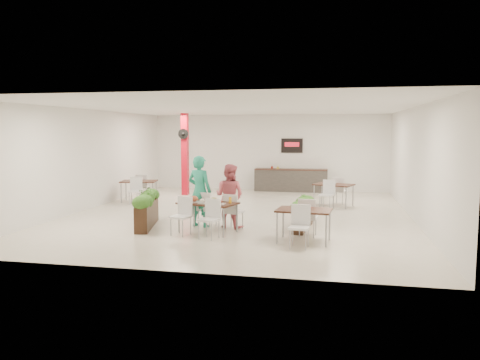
# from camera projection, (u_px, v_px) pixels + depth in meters

# --- Properties ---
(ground) EXTENTS (12.00, 12.00, 0.00)m
(ground) POSITION_uv_depth(u_px,v_px,m) (241.00, 214.00, 14.23)
(ground) COLOR beige
(ground) RESTS_ON ground
(room_shell) EXTENTS (10.10, 12.10, 3.22)m
(room_shell) POSITION_uv_depth(u_px,v_px,m) (241.00, 148.00, 14.02)
(room_shell) COLOR white
(room_shell) RESTS_ON ground
(red_column) EXTENTS (0.40, 0.41, 3.20)m
(red_column) POSITION_uv_depth(u_px,v_px,m) (185.00, 153.00, 18.35)
(red_column) COLOR red
(red_column) RESTS_ON ground
(service_counter) EXTENTS (3.00, 0.64, 2.20)m
(service_counter) POSITION_uv_depth(u_px,v_px,m) (291.00, 180.00, 19.49)
(service_counter) COLOR #2F2C2A
(service_counter) RESTS_ON ground
(main_table) EXTENTS (1.63, 1.90, 0.92)m
(main_table) POSITION_uv_depth(u_px,v_px,m) (207.00, 207.00, 11.59)
(main_table) COLOR black
(main_table) RESTS_ON ground
(diner_man) EXTENTS (0.78, 0.63, 1.87)m
(diner_man) POSITION_uv_depth(u_px,v_px,m) (200.00, 191.00, 12.27)
(diner_man) COLOR teal
(diner_man) RESTS_ON ground
(diner_woman) EXTENTS (0.95, 0.83, 1.66)m
(diner_woman) POSITION_uv_depth(u_px,v_px,m) (229.00, 196.00, 12.13)
(diner_woman) COLOR #D9606E
(diner_woman) RESTS_ON ground
(planter_left) EXTENTS (0.78, 2.00, 1.07)m
(planter_left) POSITION_uv_depth(u_px,v_px,m) (147.00, 207.00, 12.30)
(planter_left) COLOR black
(planter_left) RESTS_ON ground
(planter_right) EXTENTS (0.54, 1.72, 0.89)m
(planter_right) POSITION_uv_depth(u_px,v_px,m) (303.00, 210.00, 12.02)
(planter_right) COLOR black
(planter_right) RESTS_ON ground
(side_table_a) EXTENTS (1.36, 1.67, 0.92)m
(side_table_a) POSITION_uv_depth(u_px,v_px,m) (139.00, 184.00, 16.65)
(side_table_a) COLOR black
(side_table_a) RESTS_ON ground
(side_table_b) EXTENTS (1.44, 1.66, 0.92)m
(side_table_b) POSITION_uv_depth(u_px,v_px,m) (334.00, 187.00, 15.62)
(side_table_b) COLOR black
(side_table_b) RESTS_ON ground
(side_table_c) EXTENTS (1.28, 1.65, 0.92)m
(side_table_c) POSITION_uv_depth(u_px,v_px,m) (304.00, 215.00, 10.57)
(side_table_c) COLOR black
(side_table_c) RESTS_ON ground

